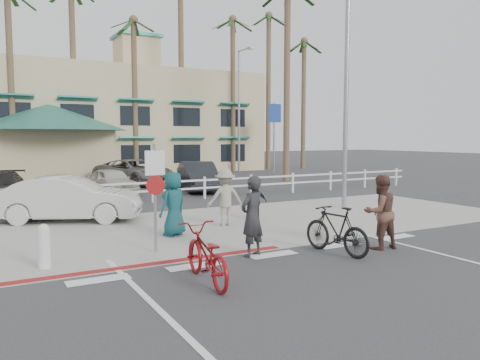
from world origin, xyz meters
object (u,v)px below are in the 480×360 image
sign_post (155,192)px  car_white_sedan (69,199)px  bike_red (206,255)px  bike_black (336,230)px

sign_post → car_white_sedan: (-1.11, 5.35, -0.70)m
bike_red → car_white_sedan: 8.18m
bike_red → bike_black: (3.62, 0.53, 0.03)m
bike_black → sign_post: bearing=-39.8°
sign_post → bike_black: size_ratio=1.51×
bike_black → car_white_sedan: (-4.79, 7.57, 0.17)m
sign_post → car_white_sedan: sign_post is taller
bike_red → car_white_sedan: car_white_sedan is taller
sign_post → bike_black: 4.38m
sign_post → bike_red: size_ratio=1.39×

